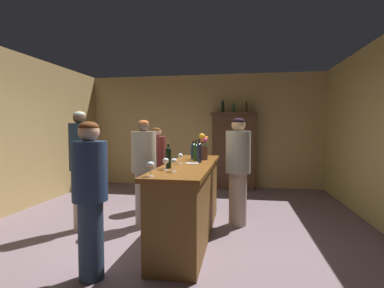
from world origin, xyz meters
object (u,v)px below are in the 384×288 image
at_px(bar_counter, 189,200).
at_px(display_bottle_center, 246,107).
at_px(cheese_plate, 192,163).
at_px(patron_near_entrance, 144,169).
at_px(wine_glass_mid, 180,156).
at_px(wine_bottle_malbec, 193,150).
at_px(patron_tall, 90,193).
at_px(patron_in_navy, 157,164).
at_px(wine_bottle_syrah, 196,151).
at_px(bartender, 238,167).
at_px(wine_bottle_merlot, 168,157).
at_px(display_bottle_left, 223,106).
at_px(patron_redhead, 81,165).
at_px(display_cabinet, 234,149).
at_px(wine_glass_rear, 151,166).
at_px(wine_glass_spare, 166,161).
at_px(wine_glass_front, 174,162).
at_px(display_bottle_midleft, 234,107).
at_px(wine_bottle_riesling, 199,152).
at_px(wine_bottle_rose, 205,149).
at_px(flower_arrangement, 204,147).

height_order(bar_counter, display_bottle_center, display_bottle_center).
relative_size(cheese_plate, patron_near_entrance, 0.11).
bearing_deg(wine_glass_mid, wine_bottle_malbec, 81.97).
height_order(patron_tall, patron_in_navy, patron_tall).
relative_size(wine_bottle_syrah, patron_near_entrance, 0.19).
relative_size(wine_bottle_malbec, bartender, 0.18).
height_order(wine_bottle_merlot, display_bottle_left, display_bottle_left).
bearing_deg(patron_redhead, display_cabinet, 55.81).
relative_size(wine_glass_rear, wine_glass_spare, 1.07).
xyz_separation_m(display_cabinet, wine_glass_mid, (-0.62, -3.24, 0.14)).
relative_size(display_cabinet, wine_glass_front, 12.48).
relative_size(wine_glass_spare, patron_tall, 0.09).
distance_m(wine_bottle_merlot, display_bottle_midleft, 3.81).
distance_m(display_cabinet, wine_bottle_riesling, 3.10).
bearing_deg(wine_bottle_malbec, patron_in_navy, 136.92).
distance_m(cheese_plate, display_bottle_center, 3.42).
distance_m(wine_bottle_rose, display_bottle_center, 2.53).
distance_m(wine_bottle_riesling, flower_arrangement, 0.36).
height_order(bar_counter, wine_bottle_syrah, wine_bottle_syrah).
bearing_deg(wine_glass_mid, flower_arrangement, 65.27).
xyz_separation_m(display_cabinet, wine_bottle_merlot, (-0.68, -3.66, 0.18)).
height_order(wine_bottle_malbec, cheese_plate, wine_bottle_malbec).
bearing_deg(flower_arrangement, patron_redhead, -164.34).
height_order(wine_glass_spare, display_bottle_left, display_bottle_left).
height_order(wine_glass_front, patron_near_entrance, patron_near_entrance).
height_order(display_cabinet, wine_bottle_riesling, display_cabinet).
distance_m(cheese_plate, patron_near_entrance, 0.85).
bearing_deg(wine_bottle_syrah, display_bottle_center, 74.98).
height_order(display_bottle_center, patron_in_navy, display_bottle_center).
height_order(wine_glass_rear, cheese_plate, wine_glass_rear).
relative_size(display_cabinet, flower_arrangement, 4.64).
bearing_deg(patron_near_entrance, bar_counter, -19.51).
bearing_deg(patron_in_navy, display_bottle_left, 103.07).
bearing_deg(wine_bottle_malbec, patron_redhead, -161.34).
height_order(wine_glass_front, flower_arrangement, flower_arrangement).
bearing_deg(patron_near_entrance, wine_bottle_rose, 38.86).
relative_size(cheese_plate, patron_redhead, 0.11).
bearing_deg(patron_near_entrance, bartender, 15.02).
xyz_separation_m(wine_glass_mid, patron_redhead, (-1.46, 0.05, -0.15)).
height_order(wine_bottle_riesling, bartender, bartender).
bearing_deg(patron_tall, wine_glass_rear, -47.99).
relative_size(wine_bottle_malbec, display_bottle_midleft, 0.98).
bearing_deg(display_cabinet, wine_bottle_malbec, -101.42).
bearing_deg(flower_arrangement, patron_tall, -117.50).
height_order(wine_bottle_malbec, wine_bottle_riesling, wine_bottle_riesling).
bearing_deg(display_bottle_left, wine_bottle_malbec, -95.90).
bearing_deg(wine_bottle_riesling, patron_in_navy, 129.39).
xyz_separation_m(wine_bottle_syrah, flower_arrangement, (0.10, 0.12, 0.05)).
xyz_separation_m(wine_glass_rear, display_bottle_left, (0.45, 4.24, 0.88)).
bearing_deg(bar_counter, wine_bottle_merlot, -109.86).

